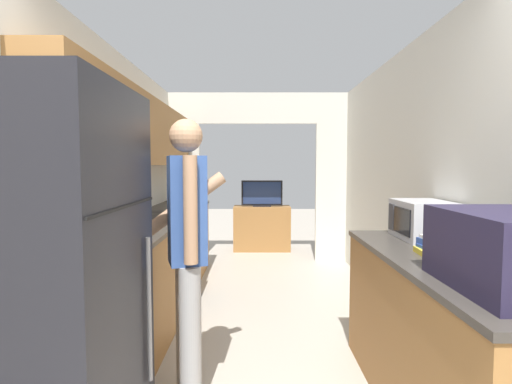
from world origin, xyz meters
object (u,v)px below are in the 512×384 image
Objects in this scene: refrigerator at (39,299)px; microwave at (424,220)px; person at (189,252)px; tv_cabinet at (263,228)px; range_oven at (164,257)px; television at (263,194)px; suitcase at (512,251)px; book_stack at (443,248)px.

microwave is at bearing 28.37° from refrigerator.
person reaches higher than tv_cabinet.
range_oven is 0.62× the size of person.
person is 4.33m from television.
television is at bearing -90.00° from tv_cabinet.
refrigerator reaches higher than suitcase.
tv_cabinet is (-0.95, 4.48, -0.61)m from book_stack.
book_stack reaches higher than tv_cabinet.
book_stack is at bearing -77.97° from television.
person is at bearing -72.37° from range_oven.
refrigerator is 2.70× the size of suitcase.
television reaches higher than tv_cabinet.
microwave is (2.07, 1.12, 0.18)m from refrigerator.
microwave is at bearing -33.30° from range_oven.
tv_cabinet is at bearing 104.98° from microwave.
refrigerator reaches higher than range_oven.
refrigerator is at bearing -88.44° from range_oven.
microwave is (2.14, -1.41, 0.59)m from range_oven.
suitcase is 2.23× the size of book_stack.
refrigerator reaches higher than tv_cabinet.
suitcase reaches higher than television.
tv_cabinet is 1.39× the size of television.
suitcase is 0.69× the size of tv_cabinet.
book_stack is 4.54m from television.
range_oven is (-0.07, 2.52, -0.41)m from refrigerator.
person is 4.41m from tv_cabinet.
microwave is at bearing 78.07° from book_stack.
tv_cabinet is at bearing 78.71° from refrigerator.
range_oven is at bearing 136.35° from book_stack.
refrigerator reaches higher than television.
book_stack is (1.96, 0.59, 0.09)m from refrigerator.
refrigerator is 2.36m from microwave.
refrigerator is 6.03× the size of book_stack.
person is 5.83× the size of book_stack.
microwave is at bearing -93.83° from person.
person is (0.57, -1.79, 0.45)m from range_oven.
microwave is at bearing 84.12° from suitcase.
person reaches higher than range_oven.
range_oven is 3.64× the size of book_stack.
book_stack is (0.00, 0.60, -0.11)m from suitcase.
suitcase is 5.13m from television.
microwave reaches higher than range_oven.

